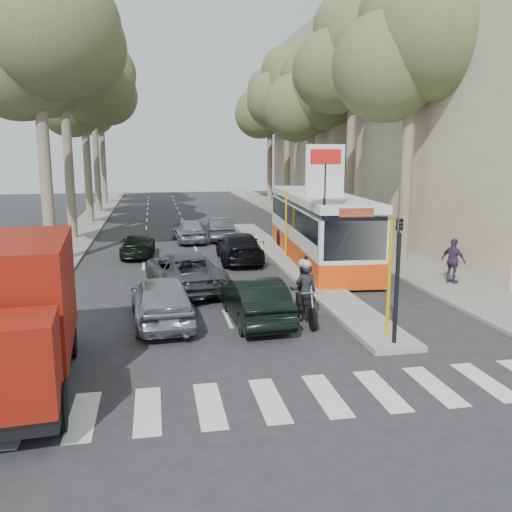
{
  "coord_description": "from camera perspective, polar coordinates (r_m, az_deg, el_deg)",
  "views": [
    {
      "loc": [
        -3.13,
        -14.73,
        5.3
      ],
      "look_at": [
        0.47,
        4.25,
        1.6
      ],
      "focal_mm": 38.0,
      "sensor_mm": 36.0,
      "label": 1
    }
  ],
  "objects": [
    {
      "name": "pedestrian_near",
      "position": [
        23.09,
        20.05,
        -0.47
      ],
      "size": [
        0.94,
        1.19,
        1.83
      ],
      "primitive_type": "imported",
      "rotation": [
        0.0,
        0.0,
        2.03
      ],
      "color": "#3E324C",
      "rests_on": "sidewalk_right"
    },
    {
      "name": "tree_l_a",
      "position": [
        27.73,
        -21.86,
        20.67
      ],
      "size": [
        7.4,
        7.2,
        14.1
      ],
      "color": "#6B604C",
      "rests_on": "ground"
    },
    {
      "name": "traffic_island",
      "position": [
        27.02,
        3.14,
        -0.31
      ],
      "size": [
        1.5,
        26.0,
        0.16
      ],
      "primitive_type": "cube",
      "color": "gray",
      "rests_on": "ground"
    },
    {
      "name": "tree_r_d",
      "position": [
        50.68,
        3.5,
        17.37
      ],
      "size": [
        7.4,
        7.2,
        14.88
      ],
      "color": "#6B604C",
      "rests_on": "ground"
    },
    {
      "name": "median_left",
      "position": [
        43.32,
        -17.13,
        3.42
      ],
      "size": [
        2.4,
        64.0,
        0.12
      ],
      "primitive_type": "cube",
      "color": "gray",
      "rests_on": "ground"
    },
    {
      "name": "silver_hatchback",
      "position": [
        17.29,
        -9.87,
        -4.49
      ],
      "size": [
        2.14,
        4.67,
        1.55
      ],
      "primitive_type": "imported",
      "rotation": [
        0.0,
        0.0,
        3.21
      ],
      "color": "#9A9EA2",
      "rests_on": "ground"
    },
    {
      "name": "tree_l_b",
      "position": [
        35.64,
        -19.56,
        19.57
      ],
      "size": [
        7.4,
        7.2,
        14.88
      ],
      "color": "#6B604C",
      "rests_on": "ground"
    },
    {
      "name": "pedestrian_far",
      "position": [
        30.04,
        9.7,
        2.29
      ],
      "size": [
        1.08,
        0.6,
        1.58
      ],
      "primitive_type": "imported",
      "rotation": [
        0.0,
        0.0,
        3.29
      ],
      "color": "brown",
      "rests_on": "sidewalk_right"
    },
    {
      "name": "traffic_light_island",
      "position": [
        14.95,
        14.74,
        -0.37
      ],
      "size": [
        0.16,
        0.41,
        3.6
      ],
      "color": "black",
      "rests_on": "ground"
    },
    {
      "name": "queue_car_d",
      "position": [
        33.41,
        -3.77,
        2.9
      ],
      "size": [
        1.71,
        4.3,
        1.39
      ],
      "primitive_type": "imported",
      "rotation": [
        0.0,
        0.0,
        3.08
      ],
      "color": "#494C50",
      "rests_on": "ground"
    },
    {
      "name": "queue_car_e",
      "position": [
        28.65,
        -12.32,
        1.14
      ],
      "size": [
        1.8,
        4.15,
        1.19
      ],
      "primitive_type": "imported",
      "rotation": [
        0.0,
        0.0,
        3.11
      ],
      "color": "black",
      "rests_on": "ground"
    },
    {
      "name": "queue_car_c",
      "position": [
        32.7,
        -7.07,
        2.69
      ],
      "size": [
        1.99,
        4.27,
        1.42
      ],
      "primitive_type": "imported",
      "rotation": [
        0.0,
        0.0,
        3.22
      ],
      "color": "#9B9EA2",
      "rests_on": "ground"
    },
    {
      "name": "dark_hatchback",
      "position": [
        17.23,
        -0.15,
        -4.57
      ],
      "size": [
        1.74,
        4.44,
        1.44
      ],
      "primitive_type": "imported",
      "rotation": [
        0.0,
        0.0,
        3.19
      ],
      "color": "black",
      "rests_on": "ground"
    },
    {
      "name": "motorcycle",
      "position": [
        17.39,
        5.1,
        -3.8
      ],
      "size": [
        0.86,
        2.38,
        2.02
      ],
      "rotation": [
        0.0,
        0.0,
        -0.03
      ],
      "color": "black",
      "rests_on": "ground"
    },
    {
      "name": "tree_l_e",
      "position": [
        59.29,
        -15.97,
        15.7
      ],
      "size": [
        7.4,
        7.2,
        14.49
      ],
      "color": "#6B604C",
      "rests_on": "ground"
    },
    {
      "name": "tree_l_c",
      "position": [
        43.35,
        -17.57,
        16.64
      ],
      "size": [
        7.4,
        7.2,
        13.71
      ],
      "color": "#6B604C",
      "rests_on": "ground"
    },
    {
      "name": "queue_car_a",
      "position": [
        21.25,
        -7.57,
        -1.6
      ],
      "size": [
        3.17,
        5.73,
        1.52
      ],
      "primitive_type": "imported",
      "rotation": [
        0.0,
        0.0,
        3.27
      ],
      "color": "#46494D",
      "rests_on": "ground"
    },
    {
      "name": "queue_car_b",
      "position": [
        26.63,
        -1.79,
        0.94
      ],
      "size": [
        2.2,
        5.04,
        1.44
      ],
      "primitive_type": "imported",
      "rotation": [
        0.0,
        0.0,
        3.1
      ],
      "color": "black",
      "rests_on": "ground"
    },
    {
      "name": "building_far",
      "position": [
        52.24,
        10.48,
        13.64
      ],
      "size": [
        11.0,
        20.0,
        16.0
      ],
      "primitive_type": "cube",
      "color": "#B7A88E",
      "rests_on": "ground"
    },
    {
      "name": "tree_l_d",
      "position": [
        51.47,
        -16.73,
        17.62
      ],
      "size": [
        7.4,
        7.2,
        15.66
      ],
      "color": "#6B604C",
      "rests_on": "ground"
    },
    {
      "name": "tree_r_e",
      "position": [
        58.39,
        1.6,
        15.84
      ],
      "size": [
        7.4,
        7.2,
        14.1
      ],
      "color": "#6B604C",
      "rests_on": "ground"
    },
    {
      "name": "city_bus",
      "position": [
        26.83,
        6.57,
        3.22
      ],
      "size": [
        3.78,
        12.95,
        3.36
      ],
      "rotation": [
        0.0,
        0.0,
        -0.08
      ],
      "color": "#EB420D",
      "rests_on": "ground"
    },
    {
      "name": "building_near",
      "position": [
        32.79,
        25.06,
        16.35
      ],
      "size": [
        11.0,
        18.0,
        18.0
      ],
      "primitive_type": "cube",
      "color": "beige",
      "rests_on": "ground"
    },
    {
      "name": "tree_r_b",
      "position": [
        35.61,
        10.42,
        20.57
      ],
      "size": [
        7.4,
        7.2,
        15.27
      ],
      "color": "#6B604C",
      "rests_on": "ground"
    },
    {
      "name": "sidewalk_right",
      "position": [
        41.75,
        5.69,
        3.58
      ],
      "size": [
        3.2,
        70.0,
        0.12
      ],
      "primitive_type": "cube",
      "color": "gray",
      "rests_on": "ground"
    },
    {
      "name": "tree_r_c",
      "position": [
        42.83,
        6.08,
        16.68
      ],
      "size": [
        7.4,
        7.2,
        13.32
      ],
      "color": "#6B604C",
      "rests_on": "ground"
    },
    {
      "name": "tree_r_a",
      "position": [
        28.16,
        16.37,
        20.83
      ],
      "size": [
        7.4,
        7.2,
        14.1
      ],
      "color": "#6B604C",
      "rests_on": "ground"
    },
    {
      "name": "red_truck",
      "position": [
        13.32,
        -24.28,
        -5.52
      ],
      "size": [
        2.87,
        6.45,
        3.35
      ],
      "rotation": [
        0.0,
        0.0,
        0.08
      ],
      "color": "black",
      "rests_on": "ground"
    },
    {
      "name": "billboard",
      "position": [
        20.79,
        7.21,
        6.36
      ],
      "size": [
        1.5,
        12.1,
        5.6
      ],
      "color": "yellow",
      "rests_on": "ground"
    },
    {
      "name": "ground",
      "position": [
        15.96,
        1.2,
        -8.55
      ],
      "size": [
        120.0,
        120.0,
        0.0
      ],
      "primitive_type": "plane",
      "color": "#28282B",
      "rests_on": "ground"
    }
  ]
}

